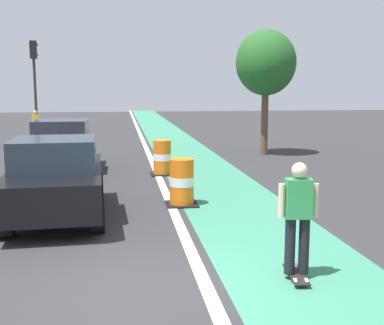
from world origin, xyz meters
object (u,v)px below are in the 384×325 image
Objects in this scene: parked_sedan_nearest at (56,179)px; parked_sedan_second at (63,146)px; street_tree_sidewalk at (266,63)px; skateboarder_on_lane at (298,217)px; traffic_light_corner at (34,72)px; traffic_barrel_front at (182,183)px; pedestrian_crossing at (36,126)px; traffic_barrel_mid at (162,158)px.

parked_sedan_second is at bearing 95.18° from parked_sedan_nearest.
skateboarder_on_lane is at bearing -104.63° from street_tree_sidewalk.
skateboarder_on_lane is 0.33× the size of traffic_light_corner.
skateboarder_on_lane is at bearing -71.38° from traffic_light_corner.
traffic_barrel_front is 9.76m from street_tree_sidewalk.
parked_sedan_nearest reaches higher than pedestrian_crossing.
pedestrian_crossing is at bearing 104.53° from parked_sedan_second.
street_tree_sidewalk is at bearing -29.77° from pedestrian_crossing.
pedestrian_crossing is at bearing 111.77° from traffic_barrel_front.
skateboarder_on_lane is 1.55× the size of traffic_barrel_mid.
traffic_light_corner reaches higher than street_tree_sidewalk.
parked_sedan_nearest is 0.84× the size of street_tree_sidewalk.
parked_sedan_nearest reaches higher than skateboarder_on_lane.
parked_sedan_nearest is 16.83m from traffic_light_corner.
street_tree_sidewalk is (4.40, 8.13, 3.14)m from traffic_barrel_front.
skateboarder_on_lane reaches higher than traffic_barrel_mid.
traffic_barrel_front is at bearing 15.43° from parked_sedan_nearest.
parked_sedan_second is 3.77× the size of traffic_barrel_mid.
traffic_light_corner is at bearing 108.62° from skateboarder_on_lane.
traffic_barrel_mid is (-0.11, 4.08, 0.00)m from traffic_barrel_front.
parked_sedan_nearest is at bearing -84.82° from parked_sedan_second.
parked_sedan_nearest is 2.84m from traffic_barrel_front.
street_tree_sidewalk is at bearing 75.37° from skateboarder_on_lane.
traffic_barrel_mid is 6.83m from street_tree_sidewalk.
pedestrian_crossing is (-6.58, 18.45, -0.05)m from skateboarder_on_lane.
parked_sedan_second is (-4.32, 9.73, -0.08)m from skateboarder_on_lane.
skateboarder_on_lane is at bearing -66.05° from parked_sedan_second.
skateboarder_on_lane is 4.78m from traffic_barrel_front.
traffic_light_corner is 12.60m from street_tree_sidewalk.
skateboarder_on_lane reaches higher than traffic_barrel_front.
traffic_barrel_mid is 0.68× the size of pedestrian_crossing.
skateboarder_on_lane is 5.44m from parked_sedan_nearest.
pedestrian_crossing is 11.76m from street_tree_sidewalk.
pedestrian_crossing is at bearing -82.47° from traffic_light_corner.
parked_sedan_second is at bearing -158.31° from street_tree_sidewalk.
traffic_light_corner is 3.19m from pedestrian_crossing.
parked_sedan_nearest is 0.82× the size of traffic_light_corner.
traffic_barrel_mid is at bearing 91.54° from traffic_barrel_front.
traffic_barrel_front is 0.68× the size of pedestrian_crossing.
skateboarder_on_lane is 8.81m from traffic_barrel_mid.
street_tree_sidewalk is (9.92, -5.67, 2.80)m from pedestrian_crossing.
parked_sedan_second reaches higher than pedestrian_crossing.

